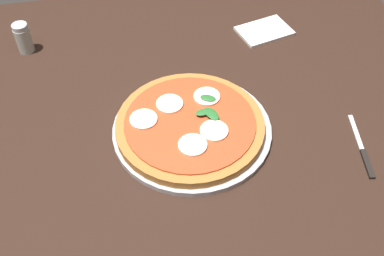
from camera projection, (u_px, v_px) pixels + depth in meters
The scene contains 6 objects.
dining_table at pixel (158, 152), 1.01m from camera, with size 1.37×1.08×0.71m.
serving_tray at pixel (192, 129), 0.93m from camera, with size 0.32×0.32×0.01m, color #B2B2B7.
pizza at pixel (190, 125), 0.92m from camera, with size 0.30×0.30×0.03m.
napkin at pixel (264, 31), 1.16m from camera, with size 0.13×0.09×0.01m, color white.
knife at pixel (364, 153), 0.89m from camera, with size 0.04×0.16×0.01m.
pepper_shaker at pixel (23, 38), 1.09m from camera, with size 0.04×0.04×0.07m.
Camera 1 is at (0.06, 0.64, 1.40)m, focal length 42.66 mm.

